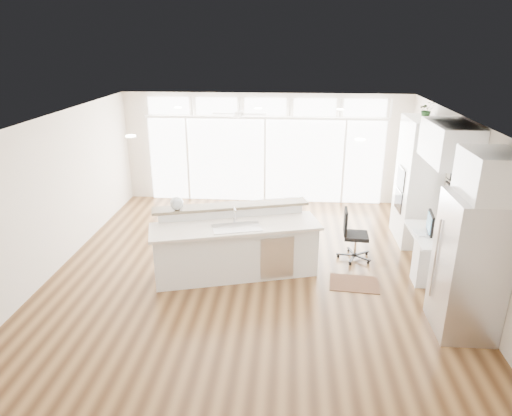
{
  "coord_description": "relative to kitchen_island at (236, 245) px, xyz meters",
  "views": [
    {
      "loc": [
        0.63,
        -7.11,
        3.92
      ],
      "look_at": [
        0.03,
        0.6,
        1.04
      ],
      "focal_mm": 32.0,
      "sensor_mm": 36.0,
      "label": 1
    }
  ],
  "objects": [
    {
      "name": "floor",
      "position": [
        0.27,
        0.01,
        -0.58
      ],
      "size": [
        7.0,
        8.0,
        0.02
      ],
      "primitive_type": "cube",
      "color": "#472C16",
      "rests_on": "ground"
    },
    {
      "name": "ceiling",
      "position": [
        0.27,
        0.01,
        2.13
      ],
      "size": [
        7.0,
        8.0,
        0.02
      ],
      "primitive_type": "cube",
      "color": "white",
      "rests_on": "wall_back"
    },
    {
      "name": "wall_back",
      "position": [
        0.27,
        4.01,
        0.78
      ],
      "size": [
        7.0,
        0.04,
        2.7
      ],
      "primitive_type": "cube",
      "color": "beige",
      "rests_on": "floor"
    },
    {
      "name": "wall_front",
      "position": [
        0.27,
        -3.99,
        0.78
      ],
      "size": [
        7.0,
        0.04,
        2.7
      ],
      "primitive_type": "cube",
      "color": "beige",
      "rests_on": "floor"
    },
    {
      "name": "wall_left",
      "position": [
        -3.23,
        0.01,
        0.78
      ],
      "size": [
        0.04,
        8.0,
        2.7
      ],
      "primitive_type": "cube",
      "color": "beige",
      "rests_on": "floor"
    },
    {
      "name": "wall_right",
      "position": [
        3.77,
        0.01,
        0.78
      ],
      "size": [
        0.04,
        8.0,
        2.7
      ],
      "primitive_type": "cube",
      "color": "beige",
      "rests_on": "floor"
    },
    {
      "name": "glass_wall",
      "position": [
        0.27,
        3.95,
        0.48
      ],
      "size": [
        5.8,
        0.06,
        2.08
      ],
      "primitive_type": "cube",
      "color": "white",
      "rests_on": "wall_back"
    },
    {
      "name": "transom_row",
      "position": [
        0.27,
        3.95,
        1.81
      ],
      "size": [
        5.9,
        0.06,
        0.4
      ],
      "primitive_type": "cube",
      "color": "white",
      "rests_on": "wall_back"
    },
    {
      "name": "desk_window",
      "position": [
        3.73,
        0.31,
        0.98
      ],
      "size": [
        0.04,
        0.85,
        0.85
      ],
      "primitive_type": "cube",
      "color": "white",
      "rests_on": "wall_right"
    },
    {
      "name": "ceiling_fan",
      "position": [
        -0.23,
        2.81,
        1.91
      ],
      "size": [
        1.16,
        1.16,
        0.32
      ],
      "primitive_type": "cube",
      "color": "white",
      "rests_on": "ceiling"
    },
    {
      "name": "recessed_lights",
      "position": [
        0.27,
        0.21,
        2.11
      ],
      "size": [
        3.4,
        3.0,
        0.02
      ],
      "primitive_type": "cube",
      "color": "white",
      "rests_on": "ceiling"
    },
    {
      "name": "oven_cabinet",
      "position": [
        3.44,
        1.81,
        0.68
      ],
      "size": [
        0.64,
        1.2,
        2.5
      ],
      "primitive_type": "cube",
      "color": "white",
      "rests_on": "floor"
    },
    {
      "name": "desk_nook",
      "position": [
        3.4,
        0.31,
        -0.19
      ],
      "size": [
        0.72,
        1.3,
        0.76
      ],
      "primitive_type": "cube",
      "color": "white",
      "rests_on": "floor"
    },
    {
      "name": "upper_cabinets",
      "position": [
        3.44,
        0.31,
        1.78
      ],
      "size": [
        0.64,
        1.3,
        0.64
      ],
      "primitive_type": "cube",
      "color": "white",
      "rests_on": "wall_right"
    },
    {
      "name": "refrigerator",
      "position": [
        3.38,
        -1.34,
        0.43
      ],
      "size": [
        0.76,
        0.9,
        2.0
      ],
      "primitive_type": "cube",
      "color": "silver",
      "rests_on": "floor"
    },
    {
      "name": "fridge_cabinet",
      "position": [
        3.44,
        -1.34,
        1.73
      ],
      "size": [
        0.64,
        0.9,
        0.6
      ],
      "primitive_type": "cube",
      "color": "white",
      "rests_on": "wall_right"
    },
    {
      "name": "framed_photos",
      "position": [
        3.73,
        0.93,
        0.83
      ],
      "size": [
        0.06,
        0.22,
        0.8
      ],
      "primitive_type": "cube",
      "color": "black",
      "rests_on": "wall_right"
    },
    {
      "name": "kitchen_island",
      "position": [
        0.0,
        0.0,
        0.0
      ],
      "size": [
        3.07,
        1.84,
        1.15
      ],
      "primitive_type": "cube",
      "rotation": [
        0.0,
        0.0,
        0.28
      ],
      "color": "white",
      "rests_on": "floor"
    },
    {
      "name": "rug",
      "position": [
        2.04,
        -0.18,
        -0.57
      ],
      "size": [
        0.87,
        0.67,
        0.01
      ],
      "primitive_type": "cube",
      "rotation": [
        0.0,
        0.0,
        -0.1
      ],
      "color": "#321A0F",
      "rests_on": "floor"
    },
    {
      "name": "office_chair",
      "position": [
        2.16,
        0.78,
        -0.09
      ],
      "size": [
        0.53,
        0.5,
        0.97
      ],
      "primitive_type": "cube",
      "rotation": [
        0.0,
        0.0,
        -0.06
      ],
      "color": "black",
      "rests_on": "floor"
    },
    {
      "name": "fishbowl",
      "position": [
        -1.02,
        0.12,
        0.69
      ],
      "size": [
        0.27,
        0.27,
        0.23
      ],
      "primitive_type": "sphere",
      "rotation": [
        0.0,
        0.0,
        0.16
      ],
      "color": "silver",
      "rests_on": "kitchen_island"
    },
    {
      "name": "monitor",
      "position": [
        3.32,
        0.31,
        0.39
      ],
      "size": [
        0.14,
        0.49,
        0.4
      ],
      "primitive_type": "cube",
      "rotation": [
        0.0,
        0.0,
        -0.14
      ],
      "color": "black",
      "rests_on": "desk_nook"
    },
    {
      "name": "keyboard",
      "position": [
        3.15,
        0.31,
        0.19
      ],
      "size": [
        0.14,
        0.31,
        0.01
      ],
      "primitive_type": "cube",
      "rotation": [
        0.0,
        0.0,
        0.1
      ],
      "color": "silver",
      "rests_on": "desk_nook"
    },
    {
      "name": "potted_plant",
      "position": [
        3.44,
        1.81,
        2.05
      ],
      "size": [
        0.29,
        0.32,
        0.24
      ],
      "primitive_type": "imported",
      "rotation": [
        0.0,
        0.0,
        0.02
      ],
      "color": "#224F21",
      "rests_on": "oven_cabinet"
    }
  ]
}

